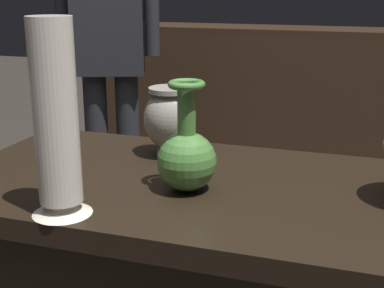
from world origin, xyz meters
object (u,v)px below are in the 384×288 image
Objects in this scene: vase_centerpiece at (187,155)px; shelf_vase_far_left at (153,10)px; visitor_near_left at (108,37)px; vase_left_accent at (170,118)px; vase_tall_behind at (56,125)px.

shelf_vase_far_left is (-1.03, 2.33, 0.19)m from vase_centerpiece.
shelf_vase_far_left is 1.16m from visitor_near_left.
vase_centerpiece is 2.56m from shelf_vase_far_left.
vase_centerpiece is 1.42× the size of shelf_vase_far_left.
vase_centerpiece is 1.34× the size of vase_left_accent.
shelf_vase_far_left is at bearing 108.26° from vase_tall_behind.
vase_centerpiece is 0.26m from vase_left_accent.
visitor_near_left is at bearing -77.75° from shelf_vase_far_left.
vase_centerpiece is 0.15× the size of visitor_near_left.
vase_centerpiece is at bearing 45.96° from vase_tall_behind.
vase_left_accent is (0.07, 0.43, -0.08)m from vase_tall_behind.
visitor_near_left reaches higher than shelf_vase_far_left.
vase_tall_behind is 0.45m from vase_left_accent.
shelf_vase_far_left is (-0.91, 2.10, 0.17)m from vase_left_accent.
shelf_vase_far_left is at bearing -98.73° from visitor_near_left.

